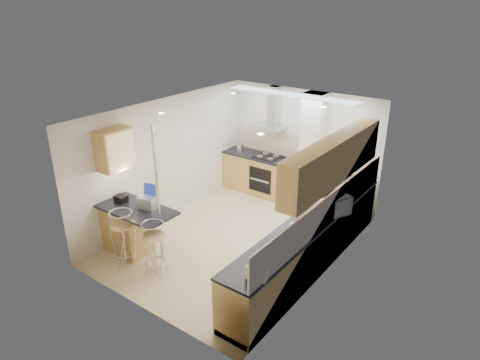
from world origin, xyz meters
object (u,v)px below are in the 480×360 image
Objects in this scene: microwave at (331,205)px; bread_bin at (260,268)px; laptop at (148,202)px; bar_stool_end at (155,249)px; bar_stool_near at (123,238)px.

microwave is 2.12m from bread_bin.
laptop is 0.31× the size of bar_stool_end.
bread_bin is (-0.00, -2.12, -0.07)m from microwave.
bar_stool_near is at bearing 149.75° from bar_stool_end.
microwave is at bearing 3.94° from bar_stool_end.
bread_bin is at bearing -22.42° from laptop.
bar_stool_near is (-0.14, -0.48, -0.54)m from laptop.
microwave reaches higher than bar_stool_near.
bread_bin is (2.76, 0.03, 0.51)m from bar_stool_near.
laptop is 0.85× the size of bread_bin.
bar_stool_end is 2.18m from bread_bin.
microwave reaches higher than bread_bin.
laptop is at bearing 83.49° from bar_stool_near.
microwave is 3.11m from laptop.
bar_stool_near is at bearing 169.95° from bread_bin.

